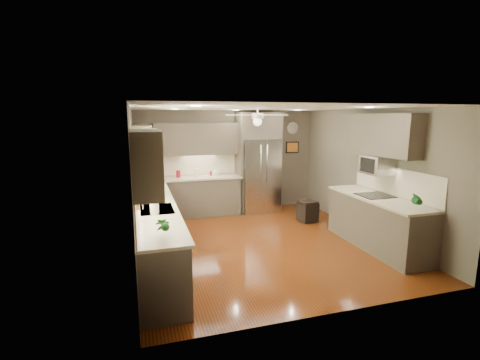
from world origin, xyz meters
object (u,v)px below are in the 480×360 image
canister_c (196,173)px  potted_plant_right (417,200)px  canister_d (211,173)px  potted_plant_left (163,225)px  bowl (216,175)px  paper_towel (154,205)px  refrigerator (259,164)px  microwave (377,165)px  canister_a (178,174)px  stool (308,211)px  soap_bottle (145,196)px

canister_c → potted_plant_right: potted_plant_right is taller
canister_d → potted_plant_right: 4.59m
potted_plant_left → bowl: bearing=69.0°
canister_c → paper_towel: size_ratio=0.58×
potted_plant_left → bowl: 4.35m
refrigerator → bowl: bearing=177.2°
potted_plant_right → bowl: potted_plant_right is taller
canister_d → microwave: size_ratio=0.20×
canister_d → refrigerator: (1.18, -0.07, 0.19)m
potted_plant_right → canister_d: bearing=121.3°
canister_a → bowl: canister_a is taller
canister_c → refrigerator: bearing=-1.7°
canister_c → potted_plant_right: bearing=-54.8°
canister_a → stool: size_ratio=0.37×
microwave → potted_plant_right: bearing=-96.2°
refrigerator → canister_d: bearing=176.5°
canister_d → refrigerator: refrigerator is taller
canister_d → paper_towel: paper_towel is taller
paper_towel → soap_bottle: bearing=96.8°
bowl → potted_plant_left: bearing=-111.0°
potted_plant_right → refrigerator: bearing=107.3°
potted_plant_left → stool: 4.51m
canister_c → canister_d: bearing=4.3°
potted_plant_right → bowl: 4.52m
canister_c → potted_plant_left: size_ratio=0.59×
canister_a → canister_c: bearing=-6.9°
canister_a → refrigerator: bearing=-2.8°
refrigerator → paper_towel: (-2.67, -2.94, -0.11)m
microwave → potted_plant_left: bearing=-161.9°
soap_bottle → canister_a: bearing=69.4°
stool → refrigerator: bearing=123.1°
canister_a → potted_plant_left: 4.16m
canister_a → paper_towel: bearing=-103.1°
canister_c → soap_bottle: 2.44m
canister_c → refrigerator: size_ratio=0.08×
potted_plant_right → refrigerator: (-1.20, 3.85, 0.09)m
canister_d → canister_c: bearing=-175.7°
canister_a → refrigerator: refrigerator is taller
potted_plant_right → microwave: size_ratio=0.57×
canister_a → canister_d: size_ratio=1.51×
canister_d → potted_plant_right: size_ratio=0.35×
soap_bottle → potted_plant_left: size_ratio=0.57×
soap_bottle → potted_plant_right: bearing=-24.2°
soap_bottle → potted_plant_left: (0.15, -1.94, 0.07)m
canister_a → canister_d: canister_a is taller
bowl → refrigerator: 1.10m
bowl → paper_towel: bearing=-118.1°
stool → canister_c: bearing=152.1°
canister_a → stool: (2.73, -1.27, -0.78)m
canister_a → canister_d: (0.78, -0.02, -0.02)m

